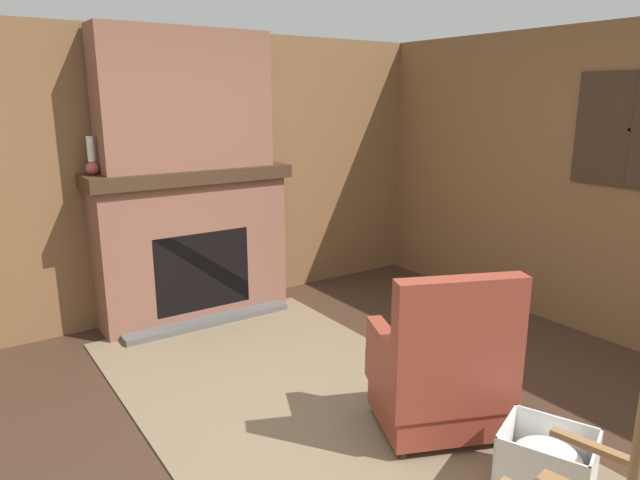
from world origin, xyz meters
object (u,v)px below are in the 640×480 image
(firewood_stack, at_px, (447,308))
(storage_case, at_px, (206,159))
(oil_lamp_vase, at_px, (92,161))
(laundry_basket, at_px, (546,464))
(armchair, at_px, (442,376))

(firewood_stack, xyz_separation_m, storage_case, (-1.39, -1.54, 1.24))
(storage_case, bearing_deg, firewood_stack, 48.01)
(oil_lamp_vase, bearing_deg, laundry_basket, 21.05)
(laundry_basket, bearing_deg, firewood_stack, 145.65)
(oil_lamp_vase, xyz_separation_m, storage_case, (0.00, 0.92, -0.04))
(laundry_basket, xyz_separation_m, storage_case, (-3.20, -0.31, 1.20))
(firewood_stack, distance_m, oil_lamp_vase, 3.10)
(armchair, height_order, firewood_stack, armchair)
(laundry_basket, distance_m, oil_lamp_vase, 3.64)
(oil_lamp_vase, bearing_deg, storage_case, 89.99)
(firewood_stack, relative_size, storage_case, 2.29)
(firewood_stack, height_order, oil_lamp_vase, oil_lamp_vase)
(laundry_basket, height_order, storage_case, storage_case)
(firewood_stack, distance_m, storage_case, 2.42)
(laundry_basket, bearing_deg, storage_case, -174.55)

